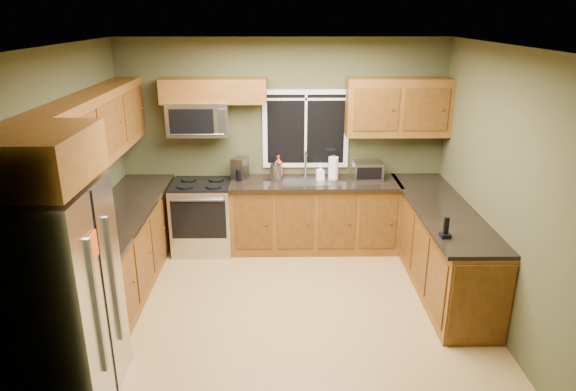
{
  "coord_description": "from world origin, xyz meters",
  "views": [
    {
      "loc": [
        -0.02,
        -4.76,
        2.98
      ],
      "look_at": [
        0.05,
        0.35,
        1.15
      ],
      "focal_mm": 32.0,
      "sensor_mm": 36.0,
      "label": 1
    }
  ],
  "objects_px": {
    "microwave": "(199,118)",
    "toaster_oven": "(367,170)",
    "soap_bottle_a": "(279,166)",
    "coffee_maker": "(240,169)",
    "kettle": "(276,171)",
    "refrigerator": "(58,299)",
    "cordless_phone": "(445,231)",
    "soap_bottle_b": "(320,173)",
    "paper_towel_roll": "(333,168)",
    "range": "(203,216)"
  },
  "relations": [
    {
      "from": "cordless_phone",
      "to": "soap_bottle_b",
      "type": "bearing_deg",
      "value": 120.69
    },
    {
      "from": "paper_towel_roll",
      "to": "soap_bottle_a",
      "type": "distance_m",
      "value": 0.72
    },
    {
      "from": "kettle",
      "to": "coffee_maker",
      "type": "bearing_deg",
      "value": 172.58
    },
    {
      "from": "toaster_oven",
      "to": "soap_bottle_a",
      "type": "xyz_separation_m",
      "value": [
        -1.15,
        0.14,
        0.02
      ]
    },
    {
      "from": "paper_towel_roll",
      "to": "soap_bottle_b",
      "type": "relative_size",
      "value": 1.58
    },
    {
      "from": "kettle",
      "to": "cordless_phone",
      "type": "bearing_deg",
      "value": -47.76
    },
    {
      "from": "cordless_phone",
      "to": "coffee_maker",
      "type": "bearing_deg",
      "value": 138.4
    },
    {
      "from": "range",
      "to": "coffee_maker",
      "type": "relative_size",
      "value": 3.36
    },
    {
      "from": "refrigerator",
      "to": "microwave",
      "type": "xyz_separation_m",
      "value": [
        0.69,
        2.91,
        0.83
      ]
    },
    {
      "from": "kettle",
      "to": "soap_bottle_a",
      "type": "relative_size",
      "value": 0.93
    },
    {
      "from": "soap_bottle_b",
      "to": "soap_bottle_a",
      "type": "bearing_deg",
      "value": 161.61
    },
    {
      "from": "refrigerator",
      "to": "soap_bottle_a",
      "type": "bearing_deg",
      "value": 60.69
    },
    {
      "from": "refrigerator",
      "to": "coffee_maker",
      "type": "bearing_deg",
      "value": 67.7
    },
    {
      "from": "refrigerator",
      "to": "soap_bottle_a",
      "type": "xyz_separation_m",
      "value": [
        1.68,
        3.0,
        0.18
      ]
    },
    {
      "from": "refrigerator",
      "to": "coffee_maker",
      "type": "xyz_separation_m",
      "value": [
        1.18,
        2.89,
        0.17
      ]
    },
    {
      "from": "cordless_phone",
      "to": "toaster_oven",
      "type": "bearing_deg",
      "value": 103.88
    },
    {
      "from": "microwave",
      "to": "coffee_maker",
      "type": "relative_size",
      "value": 2.73
    },
    {
      "from": "toaster_oven",
      "to": "paper_towel_roll",
      "type": "distance_m",
      "value": 0.45
    },
    {
      "from": "microwave",
      "to": "soap_bottle_a",
      "type": "distance_m",
      "value": 1.19
    },
    {
      "from": "refrigerator",
      "to": "range",
      "type": "xyz_separation_m",
      "value": [
        0.69,
        2.77,
        -0.43
      ]
    },
    {
      "from": "microwave",
      "to": "kettle",
      "type": "height_order",
      "value": "microwave"
    },
    {
      "from": "microwave",
      "to": "cordless_phone",
      "type": "xyz_separation_m",
      "value": [
        2.6,
        -1.89,
        -0.73
      ]
    },
    {
      "from": "coffee_maker",
      "to": "soap_bottle_b",
      "type": "bearing_deg",
      "value": -3.65
    },
    {
      "from": "microwave",
      "to": "paper_towel_roll",
      "type": "distance_m",
      "value": 1.82
    },
    {
      "from": "kettle",
      "to": "paper_towel_roll",
      "type": "distance_m",
      "value": 0.74
    },
    {
      "from": "range",
      "to": "soap_bottle_a",
      "type": "bearing_deg",
      "value": 13.04
    },
    {
      "from": "paper_towel_roll",
      "to": "cordless_phone",
      "type": "bearing_deg",
      "value": -64.09
    },
    {
      "from": "refrigerator",
      "to": "cordless_phone",
      "type": "bearing_deg",
      "value": 17.22
    },
    {
      "from": "coffee_maker",
      "to": "microwave",
      "type": "bearing_deg",
      "value": 177.95
    },
    {
      "from": "coffee_maker",
      "to": "range",
      "type": "bearing_deg",
      "value": -166.55
    },
    {
      "from": "soap_bottle_b",
      "to": "refrigerator",
      "type": "bearing_deg",
      "value": -128.18
    },
    {
      "from": "soap_bottle_a",
      "to": "soap_bottle_b",
      "type": "height_order",
      "value": "soap_bottle_a"
    },
    {
      "from": "toaster_oven",
      "to": "coffee_maker",
      "type": "bearing_deg",
      "value": 179.17
    },
    {
      "from": "range",
      "to": "kettle",
      "type": "height_order",
      "value": "kettle"
    },
    {
      "from": "range",
      "to": "cordless_phone",
      "type": "distance_m",
      "value": 3.18
    },
    {
      "from": "paper_towel_roll",
      "to": "cordless_phone",
      "type": "relative_size",
      "value": 1.56
    },
    {
      "from": "soap_bottle_a",
      "to": "cordless_phone",
      "type": "xyz_separation_m",
      "value": [
        1.61,
        -1.98,
        -0.08
      ]
    },
    {
      "from": "microwave",
      "to": "soap_bottle_b",
      "type": "bearing_deg",
      "value": -3.13
    },
    {
      "from": "coffee_maker",
      "to": "kettle",
      "type": "height_order",
      "value": "coffee_maker"
    },
    {
      "from": "kettle",
      "to": "toaster_oven",
      "type": "bearing_deg",
      "value": 1.76
    },
    {
      "from": "microwave",
      "to": "toaster_oven",
      "type": "height_order",
      "value": "microwave"
    },
    {
      "from": "toaster_oven",
      "to": "kettle",
      "type": "distance_m",
      "value": 1.19
    },
    {
      "from": "toaster_oven",
      "to": "kettle",
      "type": "relative_size",
      "value": 1.48
    },
    {
      "from": "soap_bottle_a",
      "to": "toaster_oven",
      "type": "bearing_deg",
      "value": -6.74
    },
    {
      "from": "soap_bottle_a",
      "to": "cordless_phone",
      "type": "bearing_deg",
      "value": -50.98
    },
    {
      "from": "soap_bottle_b",
      "to": "cordless_phone",
      "type": "relative_size",
      "value": 0.98
    },
    {
      "from": "paper_towel_roll",
      "to": "soap_bottle_b",
      "type": "distance_m",
      "value": 0.18
    },
    {
      "from": "kettle",
      "to": "soap_bottle_b",
      "type": "height_order",
      "value": "kettle"
    },
    {
      "from": "toaster_oven",
      "to": "cordless_phone",
      "type": "distance_m",
      "value": 1.9
    },
    {
      "from": "coffee_maker",
      "to": "cordless_phone",
      "type": "relative_size",
      "value": 1.35
    }
  ]
}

